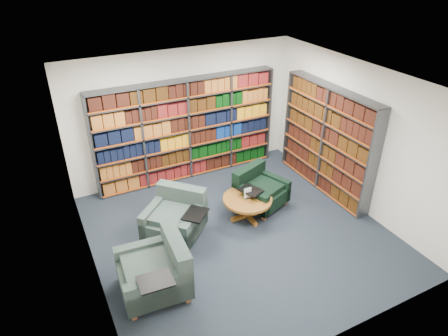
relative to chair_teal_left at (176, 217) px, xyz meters
name	(u,v)px	position (x,y,z in m)	size (l,w,h in m)	color
room_shell	(240,166)	(0.99, -0.52, 1.06)	(5.02, 5.02, 2.82)	black
bookshelf_back	(187,130)	(0.99, 1.82, 0.76)	(4.00, 0.28, 2.20)	#47494F
bookshelf_right	(327,140)	(3.33, 0.08, 0.76)	(0.28, 2.50, 2.20)	#47494F
chair_teal_left	(176,217)	(0.00, 0.00, 0.00)	(1.29, 1.29, 0.83)	#03293E
chair_green_right	(258,190)	(1.78, 0.14, -0.03)	(1.12, 1.08, 0.76)	black
chair_teal_front	(159,271)	(-0.72, -1.16, 0.02)	(1.03, 1.17, 0.88)	#03293E
coffee_table	(247,202)	(1.36, -0.17, 0.01)	(0.93, 0.93, 0.65)	#964B1C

